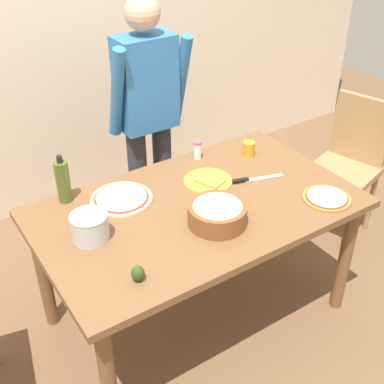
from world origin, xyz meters
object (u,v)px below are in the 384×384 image
at_px(popcorn_bowl, 217,212).
at_px(salt_shaker, 198,150).
at_px(person_cook, 148,113).
at_px(pizza_raw_on_board, 122,198).
at_px(chef_knife, 251,179).
at_px(pizza_cooked_on_tray, 327,198).
at_px(dining_table, 197,220).
at_px(chair_wooden_right, 349,160).
at_px(avocado, 138,273).
at_px(steel_pot, 90,227).
at_px(plate_with_slice, 208,181).
at_px(cup_orange, 249,149).
at_px(olive_oil_bottle, 63,181).

relative_size(popcorn_bowl, salt_shaker, 2.64).
relative_size(person_cook, pizza_raw_on_board, 5.15).
distance_m(popcorn_bowl, chef_knife, 0.44).
xyz_separation_m(pizza_cooked_on_tray, salt_shaker, (-0.31, 0.72, 0.04)).
height_order(pizza_raw_on_board, pizza_cooked_on_tray, same).
xyz_separation_m(person_cook, popcorn_bowl, (-0.16, -0.93, -0.12)).
distance_m(pizza_cooked_on_tray, popcorn_bowl, 0.60).
distance_m(pizza_cooked_on_tray, chef_knife, 0.41).
height_order(dining_table, chair_wooden_right, chair_wooden_right).
height_order(chair_wooden_right, avocado, chair_wooden_right).
bearing_deg(dining_table, steel_pot, 175.26).
distance_m(dining_table, pizza_cooked_on_tray, 0.66).
bearing_deg(pizza_cooked_on_tray, person_cook, 111.49).
bearing_deg(dining_table, avocado, -148.08).
height_order(plate_with_slice, cup_orange, cup_orange).
bearing_deg(chef_knife, popcorn_bowl, -151.14).
bearing_deg(chef_knife, pizza_cooked_on_tray, -60.37).
xyz_separation_m(pizza_cooked_on_tray, olive_oil_bottle, (-1.10, 0.72, 0.10)).
xyz_separation_m(person_cook, pizza_raw_on_board, (-0.45, -0.51, -0.17)).
relative_size(pizza_cooked_on_tray, avocado, 3.48).
distance_m(pizza_raw_on_board, pizza_cooked_on_tray, 1.04).
xyz_separation_m(pizza_raw_on_board, plate_with_slice, (0.46, -0.10, -0.00)).
distance_m(person_cook, chef_knife, 0.78).
xyz_separation_m(plate_with_slice, cup_orange, (0.37, 0.12, 0.03)).
relative_size(cup_orange, salt_shaker, 0.80).
xyz_separation_m(dining_table, avocado, (-0.50, -0.31, 0.13)).
bearing_deg(olive_oil_bottle, dining_table, -37.25).
distance_m(person_cook, popcorn_bowl, 0.95).
bearing_deg(popcorn_bowl, pizza_cooked_on_tray, -13.96).
distance_m(pizza_raw_on_board, avocado, 0.60).
bearing_deg(plate_with_slice, pizza_cooked_on_tray, -48.97).
distance_m(pizza_cooked_on_tray, salt_shaker, 0.78).
bearing_deg(chef_knife, olive_oil_bottle, 157.67).
height_order(person_cook, steel_pot, person_cook).
relative_size(olive_oil_bottle, salt_shaker, 2.42).
distance_m(chair_wooden_right, steel_pot, 1.90).
distance_m(pizza_cooked_on_tray, avocado, 1.08).
relative_size(chair_wooden_right, popcorn_bowl, 3.39).
distance_m(chair_wooden_right, avocado, 1.90).
distance_m(steel_pot, salt_shaker, 0.89).
distance_m(pizza_cooked_on_tray, cup_orange, 0.58).
relative_size(popcorn_bowl, avocado, 4.00).
bearing_deg(chair_wooden_right, person_cook, 152.44).
xyz_separation_m(cup_orange, avocado, (-1.04, -0.58, -0.01)).
xyz_separation_m(pizza_cooked_on_tray, plate_with_slice, (-0.41, 0.47, -0.00)).
relative_size(olive_oil_bottle, cup_orange, 3.01).
relative_size(person_cook, chef_knife, 5.69).
relative_size(pizza_raw_on_board, popcorn_bowl, 1.12).
height_order(pizza_cooked_on_tray, avocado, avocado).
relative_size(cup_orange, avocado, 1.21).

